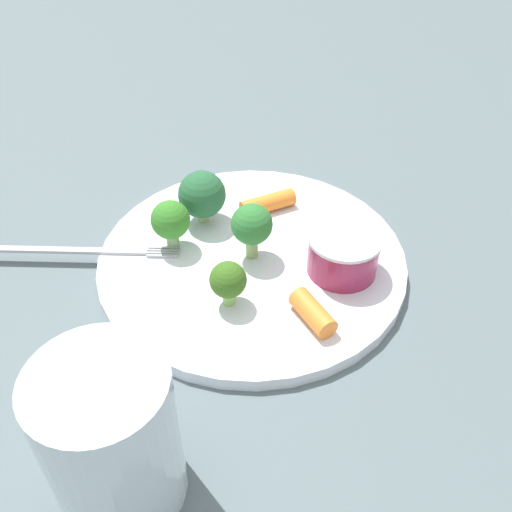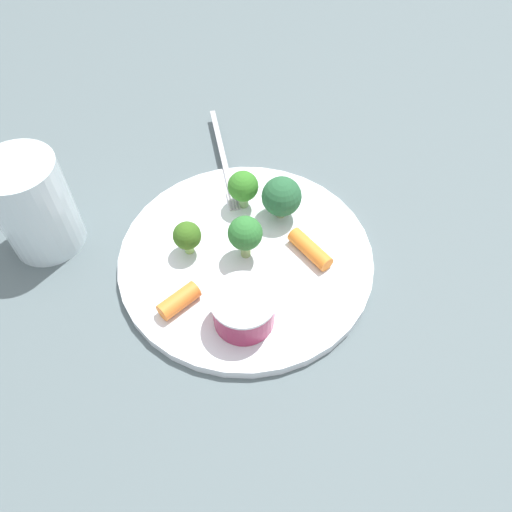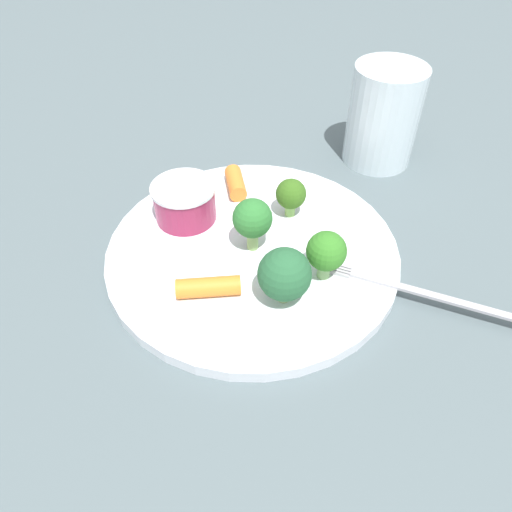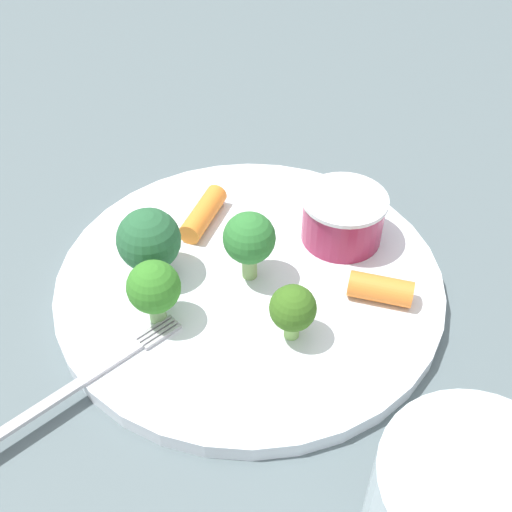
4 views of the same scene
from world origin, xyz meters
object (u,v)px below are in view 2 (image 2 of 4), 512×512
at_px(broccoli_floret_2, 282,197).
at_px(drinking_glass, 34,206).
at_px(plate, 246,258).
at_px(fork, 223,158).
at_px(carrot_stick_0, 310,249).
at_px(broccoli_floret_3, 187,236).
at_px(broccoli_floret_1, 244,233).
at_px(sauce_cup, 244,309).
at_px(carrot_stick_1, 179,301).
at_px(broccoli_floret_0, 243,187).

bearing_deg(broccoli_floret_2, drinking_glass, -110.26).
bearing_deg(plate, fork, 165.30).
bearing_deg(carrot_stick_0, broccoli_floret_3, -117.89).
bearing_deg(plate, broccoli_floret_1, -159.35).
xyz_separation_m(carrot_stick_0, fork, (-0.18, -0.02, -0.01)).
height_order(plate, broccoli_floret_1, broccoli_floret_1).
height_order(plate, sauce_cup, sauce_cup).
xyz_separation_m(broccoli_floret_1, drinking_glass, (-0.12, -0.18, 0.01)).
relative_size(broccoli_floret_1, broccoli_floret_2, 1.02).
bearing_deg(carrot_stick_1, plate, 108.82).
distance_m(carrot_stick_1, fork, 0.21).
bearing_deg(drinking_glass, broccoli_floret_2, 69.74).
relative_size(plate, drinking_glass, 2.45).
bearing_deg(drinking_glass, broccoli_floret_0, 74.90).
relative_size(carrot_stick_0, fork, 0.30).
height_order(sauce_cup, broccoli_floret_0, broccoli_floret_0).
relative_size(broccoli_floret_1, carrot_stick_1, 1.25).
bearing_deg(plate, drinking_glass, -123.85).
height_order(plate, broccoli_floret_3, broccoli_floret_3).
height_order(sauce_cup, fork, sauce_cup).
distance_m(carrot_stick_0, drinking_glass, 0.29).
distance_m(broccoli_floret_3, drinking_glass, 0.16).
height_order(sauce_cup, broccoli_floret_3, broccoli_floret_3).
bearing_deg(fork, plate, -14.70).
bearing_deg(broccoli_floret_1, broccoli_floret_3, -119.23).
height_order(fork, drinking_glass, drinking_glass).
distance_m(broccoli_floret_1, carrot_stick_0, 0.07).
bearing_deg(drinking_glass, carrot_stick_0, 58.10).
xyz_separation_m(sauce_cup, carrot_stick_0, (-0.04, 0.10, -0.01)).
distance_m(sauce_cup, carrot_stick_1, 0.07).
xyz_separation_m(broccoli_floret_1, broccoli_floret_3, (-0.03, -0.05, -0.01)).
relative_size(sauce_cup, carrot_stick_1, 1.46).
height_order(carrot_stick_1, fork, carrot_stick_1).
bearing_deg(plate, broccoli_floret_0, 156.77).
height_order(broccoli_floret_0, carrot_stick_1, broccoli_floret_0).
bearing_deg(carrot_stick_0, carrot_stick_1, -90.02).
height_order(carrot_stick_0, fork, carrot_stick_0).
relative_size(broccoli_floret_1, carrot_stick_0, 0.99).
relative_size(carrot_stick_1, drinking_glass, 0.39).
xyz_separation_m(fork, drinking_glass, (0.02, -0.22, 0.04)).
bearing_deg(drinking_glass, fork, 96.17).
bearing_deg(broccoli_floret_3, broccoli_floret_1, 60.77).
distance_m(sauce_cup, broccoli_floret_0, 0.15).
height_order(broccoli_floret_1, fork, broccoli_floret_1).
height_order(sauce_cup, carrot_stick_0, sauce_cup).
relative_size(broccoli_floret_0, broccoli_floret_1, 0.89).
height_order(broccoli_floret_0, broccoli_floret_2, broccoli_floret_2).
xyz_separation_m(broccoli_floret_3, fork, (-0.12, 0.09, -0.02)).
bearing_deg(broccoli_floret_2, broccoli_floret_0, -136.36).
bearing_deg(carrot_stick_1, broccoli_floret_2, 113.38).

